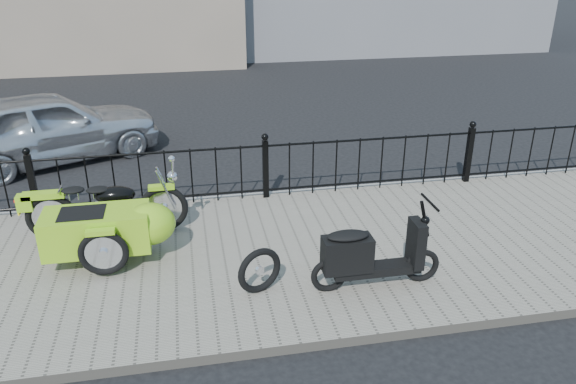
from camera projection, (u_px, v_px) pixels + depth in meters
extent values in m
plane|color=black|center=(280.00, 241.00, 8.01)|extent=(120.00, 120.00, 0.00)
cube|color=gray|center=(287.00, 255.00, 7.54)|extent=(30.00, 3.80, 0.12)
cube|color=gray|center=(265.00, 196.00, 9.28)|extent=(30.00, 0.10, 0.12)
cylinder|color=black|center=(265.00, 146.00, 8.78)|extent=(14.00, 0.04, 0.04)
cylinder|color=black|center=(266.00, 190.00, 9.08)|extent=(14.00, 0.04, 0.04)
cube|color=black|center=(33.00, 185.00, 8.33)|extent=(0.09, 0.09, 0.96)
sphere|color=black|center=(26.00, 151.00, 8.11)|extent=(0.11, 0.11, 0.11)
cube|color=black|center=(265.00, 169.00, 8.94)|extent=(0.09, 0.09, 0.96)
sphere|color=black|center=(265.00, 137.00, 8.72)|extent=(0.11, 0.11, 0.11)
cube|color=black|center=(469.00, 155.00, 9.54)|extent=(0.09, 0.09, 0.96)
sphere|color=black|center=(473.00, 124.00, 9.32)|extent=(0.11, 0.11, 0.11)
torus|color=black|center=(164.00, 209.00, 7.92)|extent=(0.69, 0.09, 0.69)
torus|color=black|center=(52.00, 217.00, 7.66)|extent=(0.69, 0.09, 0.69)
torus|color=black|center=(104.00, 253.00, 6.78)|extent=(0.60, 0.08, 0.60)
cube|color=gray|center=(108.00, 212.00, 7.78)|extent=(0.34, 0.22, 0.24)
cylinder|color=black|center=(109.00, 216.00, 7.81)|extent=(1.40, 0.04, 0.04)
ellipsoid|color=black|center=(115.00, 195.00, 7.71)|extent=(0.54, 0.29, 0.26)
cylinder|color=silver|center=(173.00, 167.00, 7.70)|extent=(0.03, 0.56, 0.03)
cylinder|color=silver|center=(166.00, 188.00, 7.80)|extent=(0.25, 0.04, 0.59)
sphere|color=silver|center=(172.00, 176.00, 7.75)|extent=(0.15, 0.15, 0.15)
cube|color=#8ECF1D|center=(161.00, 187.00, 7.79)|extent=(0.36, 0.12, 0.06)
cube|color=#8ECF1D|center=(43.00, 195.00, 7.51)|extent=(0.55, 0.16, 0.08)
ellipsoid|color=black|center=(97.00, 190.00, 7.63)|extent=(0.31, 0.22, 0.08)
ellipsoid|color=black|center=(73.00, 190.00, 7.56)|extent=(0.31, 0.22, 0.08)
sphere|color=red|center=(16.00, 201.00, 7.48)|extent=(0.07, 0.07, 0.07)
cube|color=yellow|center=(19.00, 210.00, 7.64)|extent=(0.02, 0.14, 0.10)
cube|color=#8ECF1D|center=(97.00, 230.00, 7.06)|extent=(1.30, 0.62, 0.50)
ellipsoid|color=#8ECF1D|center=(150.00, 224.00, 7.16)|extent=(0.65, 0.60, 0.54)
cube|color=black|center=(82.00, 215.00, 6.94)|extent=(0.55, 0.43, 0.06)
cube|color=#8ECF1D|center=(100.00, 232.00, 6.66)|extent=(0.34, 0.11, 0.06)
torus|color=black|center=(422.00, 265.00, 6.77)|extent=(0.43, 0.07, 0.43)
torus|color=black|center=(329.00, 275.00, 6.57)|extent=(0.43, 0.07, 0.43)
cube|color=black|center=(376.00, 269.00, 6.66)|extent=(1.06, 0.23, 0.11)
cube|color=black|center=(347.00, 254.00, 6.50)|extent=(0.58, 0.27, 0.42)
ellipsoid|color=black|center=(348.00, 236.00, 6.40)|extent=(0.49, 0.25, 0.10)
cube|color=black|center=(416.00, 243.00, 6.62)|extent=(0.13, 0.32, 0.58)
cylinder|color=black|center=(425.00, 219.00, 6.51)|extent=(0.16, 0.04, 0.47)
cylinder|color=black|center=(430.00, 202.00, 6.43)|extent=(0.03, 0.46, 0.03)
torus|color=black|center=(260.00, 271.00, 6.53)|extent=(0.56, 0.30, 0.57)
imported|color=silver|center=(49.00, 127.00, 10.70)|extent=(4.36, 3.16, 1.38)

